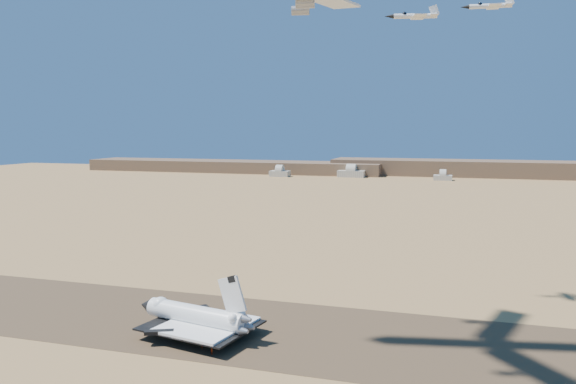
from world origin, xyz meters
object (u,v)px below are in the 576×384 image
(shuttle, at_px, (195,317))
(crew_b, at_px, (202,344))
(crew_c, at_px, (212,351))
(chase_jet_d, at_px, (489,6))
(crew_a, at_px, (207,340))
(chase_jet_c, at_px, (414,16))

(shuttle, bearing_deg, crew_b, -41.70)
(crew_c, height_order, chase_jet_d, chase_jet_d)
(crew_a, height_order, chase_jet_c, chase_jet_c)
(crew_b, distance_m, chase_jet_c, 114.79)
(shuttle, bearing_deg, chase_jet_c, 56.09)
(crew_c, bearing_deg, chase_jet_c, -87.18)
(chase_jet_c, bearing_deg, chase_jet_d, 24.34)
(chase_jet_c, distance_m, chase_jet_d, 28.50)
(crew_b, xyz_separation_m, crew_c, (4.00, -3.12, -0.07))
(crew_b, xyz_separation_m, chase_jet_c, (45.27, 58.01, 88.10))
(crew_c, height_order, chase_jet_c, chase_jet_c)
(crew_c, relative_size, chase_jet_d, 0.10)
(crew_a, distance_m, crew_c, 7.05)
(shuttle, xyz_separation_m, chase_jet_c, (51.01, 50.35, 84.23))
(crew_b, bearing_deg, chase_jet_c, -74.35)
(crew_c, distance_m, chase_jet_c, 114.95)
(chase_jet_c, height_order, chase_jet_d, chase_jet_d)
(shuttle, bearing_deg, crew_c, -36.45)
(chase_jet_c, bearing_deg, crew_a, -141.88)
(crew_a, height_order, crew_b, crew_a)
(crew_a, xyz_separation_m, chase_jet_d, (67.80, 72.24, 93.11))
(crew_a, bearing_deg, chase_jet_d, -45.68)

